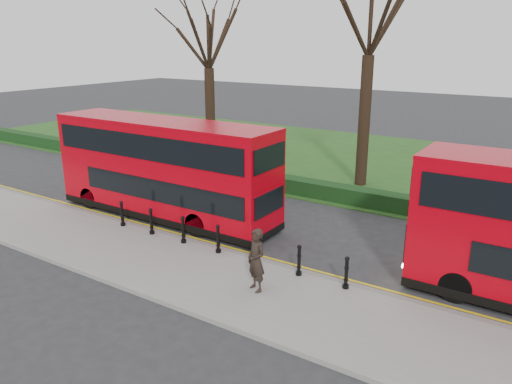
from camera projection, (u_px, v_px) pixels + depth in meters
The scene contains 12 objects.
ground at pixel (216, 237), 19.55m from camera, with size 120.00×120.00×0.00m, color #28282B.
pavement at pixel (162, 263), 17.13m from camera, with size 60.00×4.00×0.15m, color gray.
kerb at pixel (199, 244), 18.73m from camera, with size 60.00×0.25×0.16m, color slate.
grass_verge at pixel (360, 161), 31.56m from camera, with size 60.00×18.00×0.06m, color #204C19.
hedge at pixel (298, 186), 24.88m from camera, with size 60.00×0.90×0.80m, color black.
yellow_line_outer at pixel (204, 243), 18.99m from camera, with size 60.00×0.10×0.01m, color yellow.
yellow_line_inner at pixel (208, 241), 19.15m from camera, with size 60.00×0.10×0.01m, color yellow.
tree_left at pixel (208, 36), 29.49m from camera, with size 6.70×6.70×10.47m.
tree_mid at pixel (371, 8), 23.91m from camera, with size 7.78×7.78×12.16m.
bollard_row at pixel (218, 239), 17.67m from camera, with size 9.92×0.15×1.00m.
bus_lead at pixel (164, 169), 21.28m from camera, with size 10.59×2.43×4.21m.
pedestrian at pixel (256, 260), 14.88m from camera, with size 0.72×0.47×1.96m, color black.
Camera 1 is at (11.24, -14.35, 7.47)m, focal length 35.00 mm.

